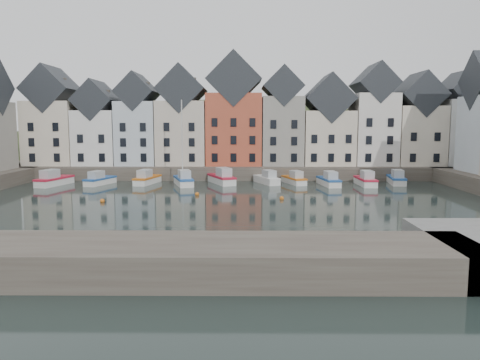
{
  "coord_description": "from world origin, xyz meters",
  "views": [
    {
      "loc": [
        1.68,
        -47.86,
        8.78
      ],
      "look_at": [
        1.22,
        6.0,
        2.14
      ],
      "focal_mm": 35.0,
      "sensor_mm": 36.0,
      "label": 1
    }
  ],
  "objects": [
    {
      "name": "boat_d",
      "position": [
        -6.81,
        17.19,
        0.79
      ],
      "size": [
        3.7,
        6.64,
        12.13
      ],
      "rotation": [
        0.0,
        0.0,
        0.29
      ],
      "color": "silver",
      "rests_on": "ground"
    },
    {
      "name": "far_terrace",
      "position": [
        3.21,
        28.0,
        8.88
      ],
      "size": [
        72.37,
        8.16,
        17.78
      ],
      "color": "beige",
      "rests_on": "far_quay"
    },
    {
      "name": "boat_a",
      "position": [
        -24.97,
        16.78,
        0.75
      ],
      "size": [
        3.57,
        6.9,
        2.53
      ],
      "rotation": [
        0.0,
        0.0,
        -0.24
      ],
      "color": "silver",
      "rests_on": "ground"
    },
    {
      "name": "ground",
      "position": [
        0.0,
        0.0,
        0.0
      ],
      "size": [
        260.0,
        260.0,
        0.0
      ],
      "primitive_type": "plane",
      "color": "black",
      "rests_on": "ground"
    },
    {
      "name": "hillside",
      "position": [
        0.02,
        56.0,
        -17.96
      ],
      "size": [
        153.6,
        70.4,
        64.0
      ],
      "color": "#263219",
      "rests_on": "ground"
    },
    {
      "name": "boat_i",
      "position": [
        18.71,
        17.12,
        0.71
      ],
      "size": [
        1.97,
        6.21,
        2.38
      ],
      "rotation": [
        0.0,
        0.0,
        0.01
      ],
      "color": "silver",
      "rests_on": "ground"
    },
    {
      "name": "boat_j",
      "position": [
        23.54,
        18.74,
        0.7
      ],
      "size": [
        2.73,
        6.31,
        2.34
      ],
      "rotation": [
        0.0,
        0.0,
        -0.14
      ],
      "color": "silver",
      "rests_on": "ground"
    },
    {
      "name": "mooring_buoys",
      "position": [
        -4.0,
        5.33,
        0.15
      ],
      "size": [
        20.5,
        5.5,
        0.5
      ],
      "color": "#C76217",
      "rests_on": "ground"
    },
    {
      "name": "near_wall",
      "position": [
        -10.0,
        -22.0,
        1.0
      ],
      "size": [
        50.0,
        6.0,
        2.0
      ],
      "primitive_type": "cube",
      "color": "#443B34",
      "rests_on": "ground"
    },
    {
      "name": "boat_b",
      "position": [
        -18.8,
        17.61,
        0.66
      ],
      "size": [
        3.46,
        6.05,
        2.22
      ],
      "rotation": [
        0.0,
        0.0,
        -0.31
      ],
      "color": "silver",
      "rests_on": "ground"
    },
    {
      "name": "far_quay",
      "position": [
        0.0,
        30.0,
        1.0
      ],
      "size": [
        90.0,
        16.0,
        2.0
      ],
      "primitive_type": "cube",
      "color": "#443B34",
      "rests_on": "ground"
    },
    {
      "name": "boat_g",
      "position": [
        8.92,
        18.84,
        0.64
      ],
      "size": [
        3.33,
        5.85,
        2.15
      ],
      "rotation": [
        0.0,
        0.0,
        0.3
      ],
      "color": "silver",
      "rests_on": "ground"
    },
    {
      "name": "boat_e",
      "position": [
        -1.49,
        18.91,
        0.78
      ],
      "size": [
        4.55,
        7.08,
        2.61
      ],
      "rotation": [
        0.0,
        0.0,
        0.39
      ],
      "color": "silver",
      "rests_on": "ground"
    },
    {
      "name": "boat_c",
      "position": [
        -12.25,
        18.52,
        0.7
      ],
      "size": [
        3.19,
        6.37,
        2.34
      ],
      "rotation": [
        0.0,
        0.0,
        -0.22
      ],
      "color": "silver",
      "rests_on": "ground"
    },
    {
      "name": "boat_f",
      "position": [
        5.02,
        19.07,
        0.66
      ],
      "size": [
        3.85,
        6.01,
        2.21
      ],
      "rotation": [
        0.0,
        0.0,
        0.39
      ],
      "color": "silver",
      "rests_on": "ground"
    },
    {
      "name": "boat_h",
      "position": [
        13.55,
        16.95,
        0.69
      ],
      "size": [
        2.64,
        6.19,
        2.3
      ],
      "rotation": [
        0.0,
        0.0,
        0.13
      ],
      "color": "silver",
      "rests_on": "ground"
    }
  ]
}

